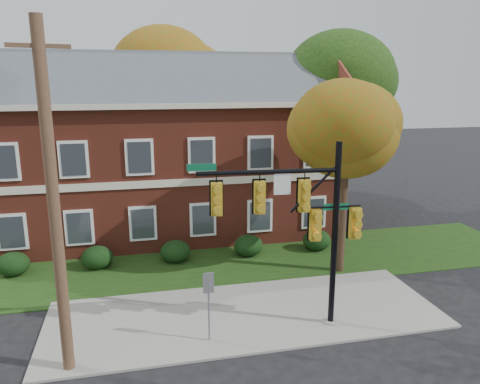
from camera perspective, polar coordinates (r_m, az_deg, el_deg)
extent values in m
plane|color=black|center=(16.60, 1.58, -16.39)|extent=(120.00, 120.00, 0.00)
cube|color=gray|center=(17.43, 0.73, -14.69)|extent=(14.00, 5.00, 0.08)
cube|color=#193811|center=(21.87, -2.39, -8.69)|extent=(30.00, 6.00, 0.04)
cube|color=maroon|center=(26.42, -9.14, 2.90)|extent=(18.00, 8.00, 7.00)
cube|color=beige|center=(26.01, -9.44, 10.76)|extent=(18.80, 8.80, 0.24)
cube|color=beige|center=(22.47, -8.42, 1.08)|extent=(18.00, 0.12, 0.35)
ellipsoid|color=black|center=(22.68, -25.95, -7.92)|extent=(1.40, 1.26, 1.05)
ellipsoid|color=black|center=(22.11, -17.03, -7.64)|extent=(1.40, 1.26, 1.05)
ellipsoid|color=black|center=(22.10, -7.88, -7.17)|extent=(1.40, 1.26, 1.05)
ellipsoid|color=black|center=(22.63, 1.03, -6.54)|extent=(1.40, 1.26, 1.05)
ellipsoid|color=black|center=(23.67, 9.33, -5.81)|extent=(1.40, 1.26, 1.05)
cylinder|color=black|center=(20.62, 12.38, -1.99)|extent=(0.36, 0.36, 5.76)
ellipsoid|color=#A73F0E|center=(19.99, 12.90, 8.01)|extent=(4.25, 4.25, 3.60)
ellipsoid|color=#A73F0E|center=(19.89, 15.11, 9.59)|extent=(3.50, 3.50, 3.00)
cylinder|color=black|center=(30.13, 12.12, 4.10)|extent=(0.36, 0.36, 7.04)
ellipsoid|color=#16330D|center=(29.75, 12.54, 12.49)|extent=(5.95, 5.95, 5.04)
ellipsoid|color=#16330D|center=(29.67, 14.62, 13.53)|extent=(4.90, 4.90, 4.20)
cylinder|color=black|center=(34.32, -8.43, 5.91)|extent=(0.36, 0.36, 7.68)
ellipsoid|color=#B1380F|center=(34.04, -8.71, 13.94)|extent=(6.46, 6.46, 5.47)
ellipsoid|color=#B1380F|center=(33.57, -7.00, 15.03)|extent=(5.32, 5.32, 4.56)
cylinder|color=gray|center=(17.15, 10.96, -15.32)|extent=(0.51, 0.51, 0.15)
cylinder|color=black|center=(15.90, 11.46, -5.42)|extent=(0.21, 0.21, 6.38)
cylinder|color=black|center=(14.69, 3.49, 2.48)|extent=(4.56, 0.48, 0.15)
cylinder|color=black|center=(15.60, 11.64, -1.77)|extent=(1.64, 0.19, 0.07)
cube|color=#B28C1C|center=(14.62, -2.86, -0.87)|extent=(0.42, 0.30, 1.06)
cube|color=#B28C1C|center=(14.82, 2.41, -0.67)|extent=(0.42, 0.30, 1.06)
cube|color=#B28C1C|center=(15.16, 7.83, -0.46)|extent=(0.42, 0.30, 1.06)
cube|color=silver|center=(14.88, 5.18, 0.97)|extent=(0.55, 0.08, 0.68)
cube|color=#0B5A36|center=(14.36, -4.72, 3.02)|extent=(0.91, 0.10, 0.22)
cube|color=#B28C1C|center=(15.55, 9.16, -3.99)|extent=(0.42, 0.30, 1.06)
cube|color=#B28C1C|center=(16.01, 13.84, -3.70)|extent=(0.42, 0.30, 1.06)
cube|color=#0B5A36|center=(15.60, 11.64, -1.77)|extent=(0.87, 0.10, 0.21)
cylinder|color=#513825|center=(13.53, -21.72, -1.77)|extent=(0.39, 0.39, 9.86)
cube|color=#513825|center=(13.14, -23.35, 16.05)|extent=(1.52, 0.45, 0.11)
cylinder|color=slate|center=(15.35, -3.82, -13.97)|extent=(0.07, 0.07, 2.40)
cube|color=slate|center=(14.97, -3.87, -11.00)|extent=(0.35, 0.07, 0.68)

